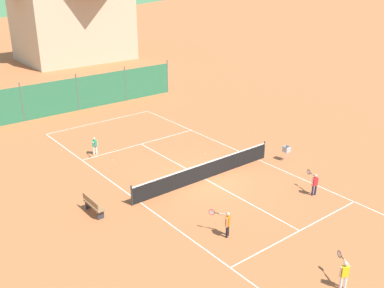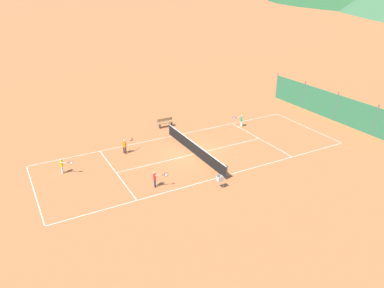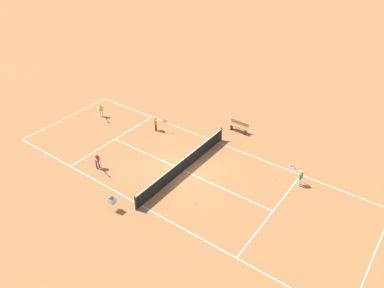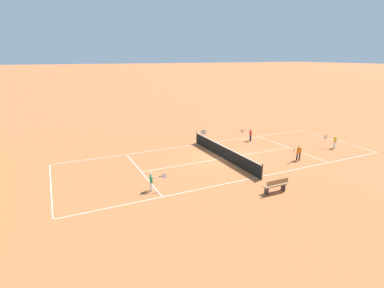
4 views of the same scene
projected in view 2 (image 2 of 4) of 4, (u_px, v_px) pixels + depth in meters
The scene contains 16 objects.
ground_plane at pixel (194, 154), 29.47m from camera, with size 600.00×600.00×0.00m, color #BC6638.
court_line_markings at pixel (194, 154), 29.47m from camera, with size 8.25×23.85×0.01m.
tennis_net at pixel (195, 148), 29.26m from camera, with size 9.18×0.08×1.06m.
windscreen_fence_far at pixel (336, 108), 35.71m from camera, with size 17.28×0.08×2.90m.
player_near_service at pixel (125, 145), 29.34m from camera, with size 0.51×1.00×1.17m.
player_far_baseline at pixel (155, 178), 24.62m from camera, with size 0.59×0.93×1.16m.
player_far_service at pixel (241, 120), 34.58m from camera, with size 0.50×0.93×1.11m.
player_near_baseline at pixel (62, 165), 26.33m from camera, with size 0.75×0.85×1.15m.
tennis_ball_alley_left at pixel (247, 131), 33.79m from camera, with size 0.07×0.07×0.07m, color #CCE033.
tennis_ball_by_net_left at pixel (66, 175), 26.28m from camera, with size 0.07×0.07×0.07m, color #CCE033.
tennis_ball_mid_court at pixel (246, 124), 35.44m from camera, with size 0.07×0.07×0.07m, color #CCE033.
tennis_ball_far_corner at pixel (237, 157), 28.85m from camera, with size 0.07×0.07×0.07m, color #CCE033.
tennis_ball_by_net_right at pixel (247, 118), 36.75m from camera, with size 0.07×0.07×0.07m, color #CCE033.
tennis_ball_near_corner at pixel (230, 130), 33.92m from camera, with size 0.07×0.07×0.07m, color #CCE033.
ball_hopper at pixel (220, 179), 24.50m from camera, with size 0.36×0.36×0.89m.
courtside_bench at pixel (165, 122), 34.55m from camera, with size 0.36×1.50×0.84m.
Camera 2 is at (23.18, -12.91, 12.84)m, focal length 35.00 mm.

